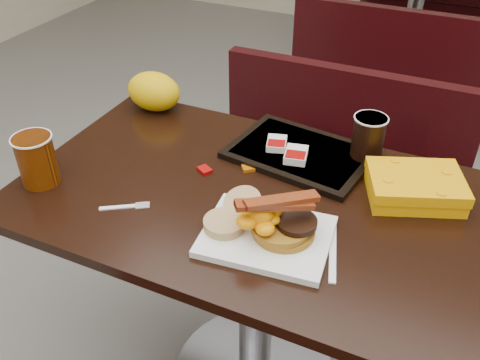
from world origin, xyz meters
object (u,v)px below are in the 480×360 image
at_px(pancake_stack, 284,228).
at_px(tray, 300,153).
at_px(table_far, 412,22).
at_px(bench_near_n, 327,176).
at_px(coffee_cup_far, 368,137).
at_px(platter, 267,236).
at_px(hashbrown_sleeve_left, 277,143).
at_px(hashbrown_sleeve_right, 296,155).
at_px(paper_bag, 154,91).
at_px(bench_far_s, 390,63).
at_px(clamshell, 415,187).
at_px(knife, 333,253).
at_px(coffee_cup_near, 37,160).
at_px(fork, 117,207).
at_px(table_near, 256,300).

bearing_deg(pancake_stack, tray, 103.05).
bearing_deg(table_far, pancake_stack, -87.71).
xyz_separation_m(bench_near_n, coffee_cup_far, (0.20, -0.43, 0.46)).
bearing_deg(platter, tray, 91.11).
distance_m(tray, hashbrown_sleeve_left, 0.07).
height_order(hashbrown_sleeve_right, paper_bag, paper_bag).
bearing_deg(bench_far_s, clamshell, -78.85).
distance_m(bench_far_s, knife, 2.07).
bearing_deg(platter, bench_near_n, 89.11).
relative_size(bench_far_s, coffee_cup_near, 7.65).
xyz_separation_m(pancake_stack, clamshell, (0.23, 0.28, -0.00)).
height_order(hashbrown_sleeve_right, coffee_cup_far, coffee_cup_far).
height_order(bench_near_n, hashbrown_sleeve_left, hashbrown_sleeve_left).
height_order(platter, fork, platter).
bearing_deg(clamshell, hashbrown_sleeve_right, 155.75).
height_order(hashbrown_sleeve_right, clamshell, clamshell).
xyz_separation_m(bench_near_n, hashbrown_sleeve_left, (-0.04, -0.49, 0.42)).
xyz_separation_m(table_far, clamshell, (0.34, -2.44, 0.41)).
bearing_deg(hashbrown_sleeve_left, table_far, 72.91).
height_order(platter, knife, platter).
distance_m(table_far, hashbrown_sleeve_left, 2.43).
relative_size(table_far, platter, 4.31).
bearing_deg(bench_far_s, bench_near_n, -90.00).
xyz_separation_m(hashbrown_sleeve_left, hashbrown_sleeve_right, (0.07, -0.03, 0.00)).
bearing_deg(table_near, fork, -148.00).
bearing_deg(pancake_stack, platter, -152.87).
distance_m(bench_far_s, hashbrown_sleeve_left, 1.74).
bearing_deg(bench_far_s, knife, -83.73).
relative_size(tray, paper_bag, 2.14).
xyz_separation_m(pancake_stack, fork, (-0.40, -0.06, -0.03)).
relative_size(table_far, coffee_cup_far, 10.46).
distance_m(platter, hashbrown_sleeve_right, 0.31).
bearing_deg(bench_near_n, bench_far_s, 90.00).
bearing_deg(bench_near_n, table_far, 90.00).
distance_m(table_far, pancake_stack, 2.75).
bearing_deg(bench_far_s, pancake_stack, -86.92).
bearing_deg(tray, coffee_cup_near, -136.94).
distance_m(knife, tray, 0.39).
height_order(table_far, clamshell, clamshell).
height_order(bench_far_s, clamshell, clamshell).
distance_m(pancake_stack, knife, 0.12).
relative_size(pancake_stack, hashbrown_sleeve_right, 1.76).
xyz_separation_m(coffee_cup_near, paper_bag, (0.05, 0.46, -0.01)).
height_order(pancake_stack, coffee_cup_far, coffee_cup_far).
bearing_deg(hashbrown_sleeve_right, clamshell, -14.83).
bearing_deg(tray, hashbrown_sleeve_left, -165.84).
bearing_deg(coffee_cup_far, table_near, -126.52).
height_order(fork, clamshell, clamshell).
xyz_separation_m(bench_near_n, tray, (0.03, -0.48, 0.40)).
bearing_deg(tray, bench_near_n, 102.16).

